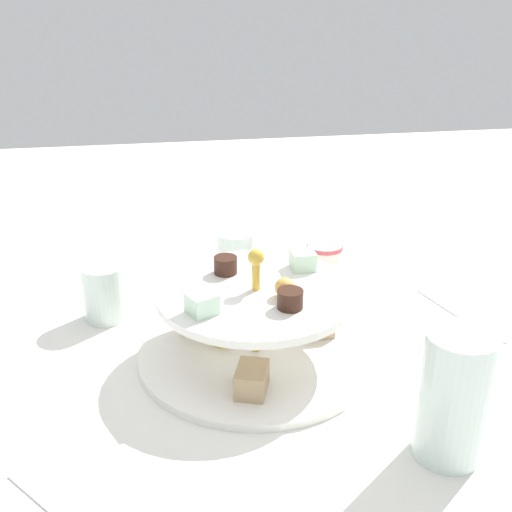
% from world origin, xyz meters
% --- Properties ---
extents(ground_plane, '(2.40, 2.40, 0.00)m').
position_xyz_m(ground_plane, '(0.00, 0.00, 0.00)').
color(ground_plane, silver).
extents(tiered_serving_stand, '(0.30, 0.30, 0.15)m').
position_xyz_m(tiered_serving_stand, '(0.00, -0.00, 0.04)').
color(tiered_serving_stand, white).
rests_on(tiered_serving_stand, ground_plane).
extents(water_glass_tall_right, '(0.07, 0.07, 0.14)m').
position_xyz_m(water_glass_tall_right, '(-0.16, 0.21, 0.07)').
color(water_glass_tall_right, silver).
rests_on(water_glass_tall_right, ground_plane).
extents(water_glass_short_left, '(0.06, 0.06, 0.07)m').
position_xyz_m(water_glass_short_left, '(-0.01, -0.26, 0.03)').
color(water_glass_short_left, silver).
rests_on(water_glass_short_left, ground_plane).
extents(teacup_with_saucer, '(0.09, 0.09, 0.05)m').
position_xyz_m(teacup_with_saucer, '(-0.15, -0.23, 0.02)').
color(teacup_with_saucer, white).
rests_on(teacup_with_saucer, ground_plane).
extents(butter_knife_right, '(0.06, 0.17, 0.00)m').
position_xyz_m(butter_knife_right, '(-0.31, -0.06, 0.00)').
color(butter_knife_right, silver).
rests_on(butter_knife_right, ground_plane).
extents(water_glass_mid_back, '(0.06, 0.06, 0.08)m').
position_xyz_m(water_glass_mid_back, '(0.19, -0.14, 0.04)').
color(water_glass_mid_back, silver).
rests_on(water_glass_mid_back, ground_plane).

